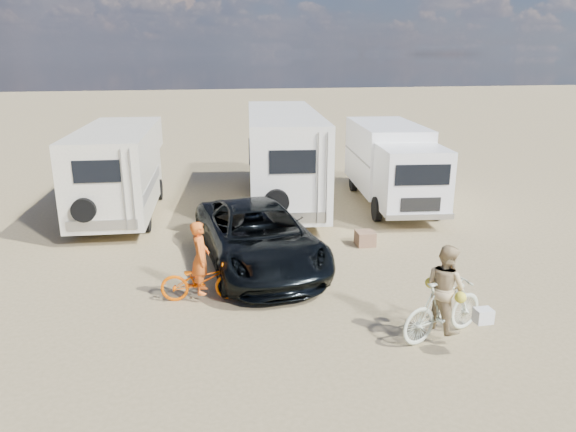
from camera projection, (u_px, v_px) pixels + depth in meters
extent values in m
plane|color=#9F8A5F|center=(349.00, 297.00, 11.15)|extent=(140.00, 140.00, 0.00)
imported|color=black|center=(258.00, 236.00, 12.65)|extent=(2.92, 5.47, 1.46)
imported|color=#F15A00|center=(202.00, 280.00, 10.89)|extent=(1.74, 0.77, 0.88)
imported|color=beige|center=(443.00, 308.00, 9.42)|extent=(1.92, 1.09, 1.11)
imported|color=#DF5C1B|center=(201.00, 266.00, 10.80)|extent=(0.42, 0.59, 1.52)
imported|color=tan|center=(444.00, 297.00, 9.36)|extent=(0.81, 0.92, 1.57)
imported|color=#282A28|center=(413.00, 200.00, 17.06)|extent=(1.60, 0.88, 0.79)
cube|color=#2B597F|center=(275.00, 244.00, 13.65)|extent=(0.61, 0.52, 0.42)
cube|color=brown|center=(365.00, 238.00, 14.12)|extent=(0.49, 0.49, 0.38)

